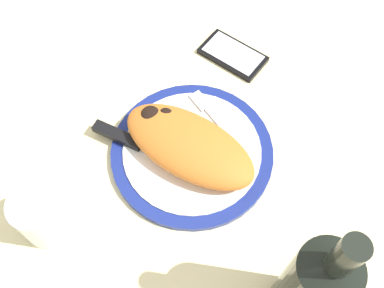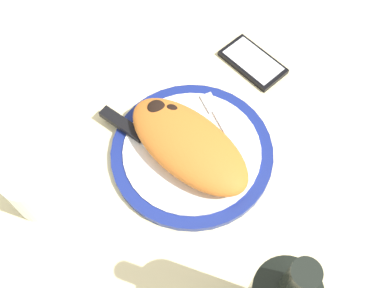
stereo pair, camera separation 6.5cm
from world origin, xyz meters
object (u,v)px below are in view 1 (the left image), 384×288
smartphone (233,55)px  wine_bottle (311,287)px  knife (133,142)px  fork (214,117)px  calzone (188,144)px  plate (192,152)px  water_glass (43,217)px

smartphone → wine_bottle: wine_bottle is taller
wine_bottle → knife: bearing=-2.6°
fork → wine_bottle: 34.15cm
fork → wine_bottle: size_ratio=0.53×
calzone → knife: size_ratio=1.20×
fork → knife: size_ratio=0.73×
plate → knife: 10.13cm
plate → wine_bottle: bearing=164.3°
calzone → water_glass: size_ratio=2.78×
calzone → knife: calzone is taller
plate → wine_bottle: 30.54cm
plate → water_glass: water_glass is taller
fork → wine_bottle: bearing=152.8°
fork → smartphone: (7.40, -13.60, -1.20)cm
smartphone → knife: bearing=92.2°
plate → fork: bearing=-77.1°
calzone → smartphone: size_ratio=1.94×
fork → water_glass: size_ratio=1.70×
plate → water_glass: (7.37, 24.57, 3.20)cm
plate → calzone: calzone is taller
wine_bottle → fork: bearing=-27.2°
fork → plate: bearing=102.9°
plate → calzone: 3.38cm
calzone → fork: bearing=-80.4°
fork → smartphone: 15.53cm
plate → water_glass: size_ratio=3.02×
smartphone → water_glass: water_glass is taller
water_glass → wine_bottle: bearing=-154.0°
fork → knife: 14.71cm
calzone → water_glass: (7.06, 23.87, -0.10)cm
plate → wine_bottle: size_ratio=0.93×
knife → smartphone: (1.03, -26.86, -1.49)cm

